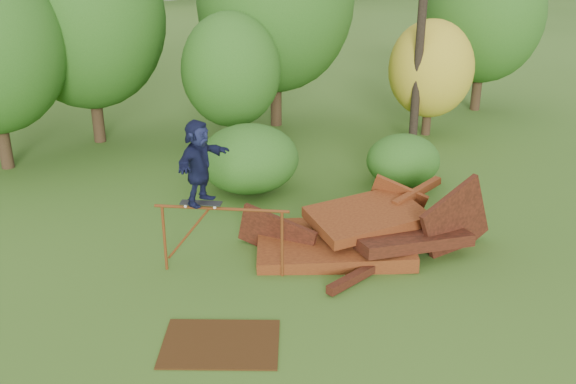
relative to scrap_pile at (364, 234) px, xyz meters
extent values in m
plane|color=#2D5116|center=(-0.95, -2.15, -0.38)|extent=(240.00, 240.00, 0.00)
cube|color=#4D1E0D|center=(-0.67, 0.03, -0.20)|extent=(3.71, 2.71, 0.56)
cube|color=black|center=(0.83, -0.27, 0.04)|extent=(2.77, 1.96, 0.50)
cube|color=#4D1E0D|center=(0.13, 0.23, 0.32)|extent=(2.71, 2.04, 0.51)
cube|color=black|center=(1.93, -0.47, 0.27)|extent=(2.07, 0.89, 2.10)
cube|color=#4D1E0D|center=(1.13, 1.03, 0.17)|extent=(1.22, 1.19, 1.53)
cube|color=black|center=(-1.87, 0.43, -0.03)|extent=(1.58, 1.29, 1.24)
cube|color=black|center=(-0.37, -1.17, -0.26)|extent=(1.95, 1.29, 0.18)
cube|color=#4D1E0D|center=(1.53, 0.73, 0.57)|extent=(1.48, 0.88, 0.39)
cylinder|color=#65300F|center=(-4.31, 0.07, 0.34)|extent=(0.06, 0.06, 1.45)
cylinder|color=#65300F|center=(-2.01, -0.74, 0.34)|extent=(0.06, 0.06, 1.45)
cylinder|color=#65300F|center=(-3.16, -0.34, 1.06)|extent=(2.60, 0.97, 0.06)
cube|color=black|center=(-3.54, -0.20, 1.17)|extent=(0.85, 0.49, 0.03)
cylinder|color=beige|center=(-3.85, -0.19, 1.13)|extent=(0.07, 0.05, 0.06)
cylinder|color=beige|center=(-3.79, -0.02, 1.13)|extent=(0.07, 0.05, 0.06)
cylinder|color=beige|center=(-3.29, -0.38, 1.13)|extent=(0.07, 0.05, 0.06)
cylinder|color=beige|center=(-3.23, -0.21, 1.13)|extent=(0.07, 0.05, 0.06)
imported|color=#121634|center=(-3.54, -0.20, 2.03)|extent=(1.40, 1.53, 1.70)
cube|color=#3A200C|center=(-3.55, -2.81, -0.37)|extent=(2.28, 1.86, 0.03)
cylinder|color=black|center=(-8.61, 7.44, 0.60)|extent=(0.37, 0.37, 1.97)
cylinder|color=black|center=(-6.02, 9.49, 0.71)|extent=(0.39, 0.39, 2.18)
ellipsoid|color=#225015|center=(-6.02, 9.49, 3.64)|extent=(4.93, 4.93, 5.67)
cylinder|color=black|center=(-1.76, 7.65, 0.33)|extent=(0.32, 0.32, 1.42)
ellipsoid|color=#225015|center=(-1.76, 7.65, 2.20)|extent=(3.10, 3.10, 3.56)
cylinder|color=black|center=(0.16, 10.09, 0.79)|extent=(0.40, 0.40, 2.35)
ellipsoid|color=#225015|center=(0.16, 10.09, 3.98)|extent=(5.37, 5.37, 6.17)
cylinder|color=black|center=(4.99, 7.78, 0.23)|extent=(0.31, 0.31, 1.23)
ellipsoid|color=#A58C19|center=(4.99, 7.78, 1.91)|extent=(2.85, 2.85, 3.27)
cylinder|color=black|center=(8.28, 10.45, 0.62)|extent=(0.37, 0.37, 2.00)
ellipsoid|color=#225015|center=(8.28, 10.45, 3.27)|extent=(4.40, 4.40, 5.07)
ellipsoid|color=#225015|center=(-1.86, 4.00, 0.54)|extent=(2.67, 2.46, 1.85)
ellipsoid|color=#225015|center=(2.34, 3.48, 0.34)|extent=(2.04, 1.87, 1.44)
camera|label=1|loc=(-4.48, -12.03, 6.20)|focal=40.00mm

